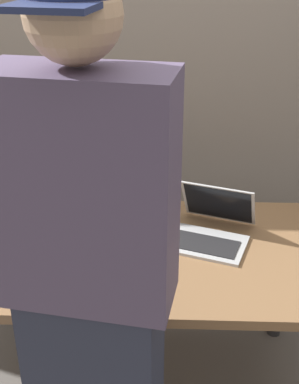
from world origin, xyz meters
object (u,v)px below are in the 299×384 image
object	(u,v)px
coffee_mug	(161,203)
beer_bottle_amber	(40,198)
beer_bottle_green	(70,202)
beer_bottle_brown	(40,210)
person_figure	(92,310)
laptop	(211,227)
beer_bottle_dark	(23,209)

from	to	relation	value
coffee_mug	beer_bottle_amber	bearing A→B (deg)	-171.33
beer_bottle_green	coffee_mug	size ratio (longest dim) A/B	2.31
beer_bottle_brown	beer_bottle_green	xyz separation A→B (m)	(0.10, 0.11, -0.02)
beer_bottle_brown	person_figure	xyz separation A→B (m)	(0.31, -0.71, 0.09)
laptop	coffee_mug	size ratio (longest dim) A/B	3.37
beer_bottle_amber	person_figure	bearing A→B (deg)	-67.81
beer_bottle_green	beer_bottle_dark	size ratio (longest dim) A/B	0.96
beer_bottle_brown	coffee_mug	distance (m)	0.54
person_figure	coffee_mug	bearing A→B (deg)	79.49
beer_bottle_dark	beer_bottle_amber	xyz separation A→B (m)	(0.04, 0.13, -0.01)
laptop	coffee_mug	bearing A→B (deg)	134.62
beer_bottle_green	person_figure	size ratio (longest dim) A/B	0.15
beer_bottle_green	beer_bottle_dark	xyz separation A→B (m)	(-0.18, -0.09, 0.01)
beer_bottle_brown	beer_bottle_green	distance (m)	0.15
beer_bottle_amber	beer_bottle_brown	bearing A→B (deg)	-75.78
person_figure	beer_bottle_brown	bearing A→B (deg)	113.72
beer_bottle_green	laptop	bearing A→B (deg)	-8.64
person_figure	coffee_mug	size ratio (longest dim) A/B	14.92
beer_bottle_green	beer_bottle_amber	bearing A→B (deg)	164.15
beer_bottle_amber	person_figure	xyz separation A→B (m)	(0.35, -0.85, 0.11)
beer_bottle_green	person_figure	xyz separation A→B (m)	(0.21, -0.81, 0.10)
laptop	beer_bottle_dark	distance (m)	0.77
laptop	beer_bottle_brown	bearing A→B (deg)	-178.65
beer_bottle_brown	person_figure	distance (m)	0.78
laptop	beer_bottle_amber	xyz separation A→B (m)	(-0.73, 0.13, 0.05)
laptop	beer_bottle_amber	size ratio (longest dim) A/B	1.48
beer_bottle_green	coffee_mug	distance (m)	0.40
beer_bottle_dark	beer_bottle_amber	distance (m)	0.13
beer_bottle_green	person_figure	distance (m)	0.85
beer_bottle_amber	person_figure	distance (m)	0.93
coffee_mug	laptop	bearing A→B (deg)	-45.38
beer_bottle_dark	person_figure	xyz separation A→B (m)	(0.39, -0.73, 0.10)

